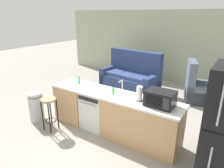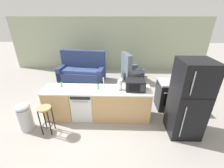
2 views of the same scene
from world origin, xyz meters
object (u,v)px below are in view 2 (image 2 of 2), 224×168
(dish_soap_bottle, at_px, (61,85))
(trash_bin, at_px, (25,117))
(dishwasher, at_px, (83,104))
(couch, at_px, (82,71))
(bar_stool, at_px, (46,114))
(microwave, at_px, (135,85))
(kettle, at_px, (177,77))
(paper_towel_roll, at_px, (120,85))
(armchair, at_px, (130,72))
(stove_range, at_px, (170,95))
(refrigerator, at_px, (188,100))
(soap_bottle, at_px, (98,87))

(dish_soap_bottle, bearing_deg, trash_bin, -139.32)
(dishwasher, relative_size, couch, 0.40)
(dish_soap_bottle, bearing_deg, bar_stool, -104.22)
(microwave, distance_m, kettle, 1.51)
(paper_towel_roll, relative_size, couch, 0.13)
(trash_bin, distance_m, armchair, 4.44)
(stove_range, height_order, couch, couch)
(dish_soap_bottle, xyz_separation_m, kettle, (3.35, 0.58, 0.01))
(dish_soap_bottle, height_order, bar_stool, dish_soap_bottle)
(refrigerator, bearing_deg, soap_bottle, 165.81)
(stove_range, relative_size, paper_towel_roll, 3.19)
(paper_towel_roll, height_order, soap_bottle, paper_towel_roll)
(soap_bottle, xyz_separation_m, trash_bin, (-1.81, -0.57, -0.59))
(couch, bearing_deg, soap_bottle, -69.02)
(stove_range, relative_size, trash_bin, 1.22)
(trash_bin, bearing_deg, armchair, 48.77)
(refrigerator, relative_size, dish_soap_bottle, 10.74)
(dishwasher, bearing_deg, stove_range, 11.91)
(bar_stool, bearing_deg, armchair, 55.79)
(microwave, xyz_separation_m, kettle, (1.34, 0.68, -0.05))
(refrigerator, height_order, bar_stool, refrigerator)
(dishwasher, distance_m, trash_bin, 1.49)
(couch, bearing_deg, refrigerator, -45.52)
(refrigerator, distance_m, soap_bottle, 2.23)
(refrigerator, distance_m, dish_soap_bottle, 3.25)
(dish_soap_bottle, relative_size, trash_bin, 0.24)
(stove_range, xyz_separation_m, refrigerator, (-0.00, -1.10, 0.49))
(refrigerator, bearing_deg, armchair, 107.60)
(dishwasher, relative_size, armchair, 0.70)
(refrigerator, height_order, couch, refrigerator)
(bar_stool, bearing_deg, couch, 87.01)
(microwave, relative_size, paper_towel_roll, 1.77)
(dishwasher, relative_size, kettle, 4.10)
(refrigerator, relative_size, bar_stool, 2.55)
(paper_towel_roll, xyz_separation_m, couch, (-1.63, 2.72, -0.64))
(microwave, distance_m, trash_bin, 2.94)
(dishwasher, height_order, microwave, microwave)
(dishwasher, distance_m, soap_bottle, 0.70)
(bar_stool, bearing_deg, stove_range, 19.78)
(refrigerator, xyz_separation_m, trash_bin, (-3.98, -0.03, -0.57))
(stove_range, height_order, microwave, microwave)
(soap_bottle, height_order, armchair, armchair)
(dishwasher, relative_size, microwave, 1.68)
(dish_soap_bottle, distance_m, trash_bin, 1.20)
(stove_range, height_order, dish_soap_bottle, dish_soap_bottle)
(stove_range, height_order, paper_towel_roll, paper_towel_roll)
(couch, bearing_deg, dishwasher, -77.47)
(soap_bottle, relative_size, armchair, 0.15)
(soap_bottle, bearing_deg, bar_stool, -151.39)
(trash_bin, bearing_deg, bar_stool, -8.53)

